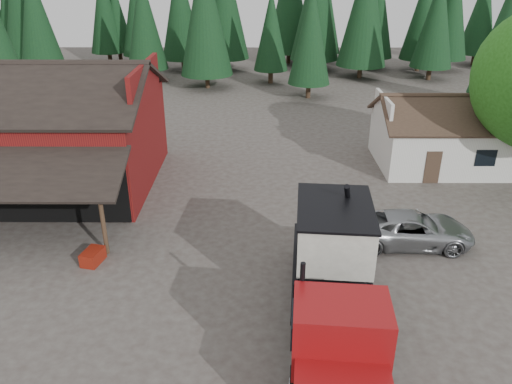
{
  "coord_description": "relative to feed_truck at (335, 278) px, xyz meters",
  "views": [
    {
      "loc": [
        1.24,
        -17.19,
        12.13
      ],
      "look_at": [
        1.14,
        4.83,
        1.8
      ],
      "focal_mm": 35.0,
      "sensor_mm": 36.0,
      "label": 1
    }
  ],
  "objects": [
    {
      "name": "near_pine_d",
      "position": [
        -7.89,
        36.97,
        5.19
      ],
      "size": [
        5.28,
        5.28,
        13.4
      ],
      "color": "#382619",
      "rests_on": "ground"
    },
    {
      "name": "ground",
      "position": [
        -3.89,
        2.97,
        -2.2
      ],
      "size": [
        120.0,
        120.0,
        0.0
      ],
      "primitive_type": "plane",
      "color": "#413733",
      "rests_on": "ground"
    },
    {
      "name": "red_barn",
      "position": [
        -14.89,
        12.87,
        0.49
      ],
      "size": [
        12.8,
        13.63,
        7.18
      ],
      "color": "maroon",
      "rests_on": "ground"
    },
    {
      "name": "near_pine_b",
      "position": [
        2.11,
        32.97,
        3.69
      ],
      "size": [
        3.96,
        3.96,
        10.4
      ],
      "color": "#382619",
      "rests_on": "ground"
    },
    {
      "name": "farmhouse",
      "position": [
        9.11,
        15.97,
        -0.54
      ],
      "size": [
        8.6,
        6.42,
        4.65
      ],
      "color": "silver",
      "rests_on": "ground"
    },
    {
      "name": "silver_car",
      "position": [
        4.48,
        5.97,
        -1.43
      ],
      "size": [
        5.66,
        2.73,
        1.55
      ],
      "primitive_type": "imported",
      "rotation": [
        0.0,
        0.0,
        1.54
      ],
      "color": "#999CA0",
      "rests_on": "ground"
    },
    {
      "name": "near_pine_c",
      "position": [
        18.11,
        28.97,
        4.69
      ],
      "size": [
        4.84,
        4.84,
        12.4
      ],
      "color": "#382619",
      "rests_on": "ground"
    },
    {
      "name": "conifer_backdrop",
      "position": [
        -3.89,
        44.97,
        -2.2
      ],
      "size": [
        76.0,
        16.0,
        16.0
      ],
      "primitive_type": null,
      "color": "black",
      "rests_on": "ground"
    },
    {
      "name": "feed_truck",
      "position": [
        0.0,
        0.0,
        0.0
      ],
      "size": [
        3.67,
        10.64,
        4.71
      ],
      "rotation": [
        0.0,
        0.0,
        -0.09
      ],
      "color": "black",
      "rests_on": "ground"
    },
    {
      "name": "equip_box",
      "position": [
        -9.89,
        4.29,
        -1.9
      ],
      "size": [
        0.93,
        1.23,
        0.6
      ],
      "primitive_type": "cube",
      "rotation": [
        0.0,
        0.0,
        -0.23
      ],
      "color": "maroon",
      "rests_on": "ground"
    }
  ]
}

